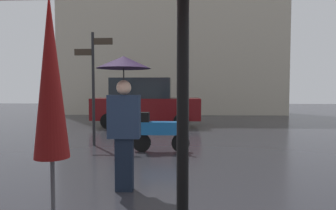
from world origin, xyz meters
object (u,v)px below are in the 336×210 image
Objects in this scene: folded_patio_umbrella_near at (51,91)px; street_signpost at (93,78)px; pedestrian_with_umbrella at (124,95)px; parked_car_left at (145,102)px; parked_scooter at (159,130)px.

street_signpost is at bearing 102.86° from folded_patio_umbrella_near.
pedestrian_with_umbrella is (0.24, 2.08, -0.07)m from folded_patio_umbrella_near.
street_signpost is (-0.97, -4.36, 0.89)m from parked_car_left.
folded_patio_umbrella_near reaches higher than pedestrian_with_umbrella.
street_signpost is (-1.56, 3.70, 0.41)m from pedestrian_with_umbrella.
pedestrian_with_umbrella is 0.47× the size of parked_car_left.
street_signpost reaches higher than parked_scooter.
folded_patio_umbrella_near is at bearing 137.51° from pedestrian_with_umbrella.
pedestrian_with_umbrella is at bearing 83.50° from folded_patio_umbrella_near.
street_signpost is (-1.92, 0.81, 1.37)m from parked_scooter.
pedestrian_with_umbrella is 3.07m from parked_scooter.
parked_scooter is 0.32× the size of parked_car_left.
parked_scooter is at bearing -22.98° from street_signpost.
pedestrian_with_umbrella is 0.66× the size of street_signpost.
folded_patio_umbrella_near reaches higher than parked_car_left.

